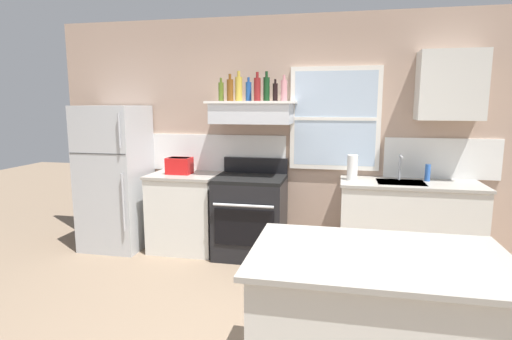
{
  "coord_description": "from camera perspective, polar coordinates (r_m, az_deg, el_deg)",
  "views": [
    {
      "loc": [
        0.72,
        -2.52,
        1.72
      ],
      "look_at": [
        -0.05,
        1.2,
        1.1
      ],
      "focal_mm": 28.69,
      "sensor_mm": 36.0,
      "label": 1
    }
  ],
  "objects": [
    {
      "name": "back_wall",
      "position": [
        4.81,
        3.44,
        4.87
      ],
      "size": [
        5.4,
        0.11,
        2.7
      ],
      "color": "tan",
      "rests_on": "ground_plane"
    },
    {
      "name": "refrigerator",
      "position": [
        5.16,
        -19.02,
        -0.98
      ],
      "size": [
        0.7,
        0.72,
        1.7
      ],
      "color": "#B7BABC",
      "rests_on": "ground_plane"
    },
    {
      "name": "counter_left_of_stove",
      "position": [
        4.92,
        -9.84,
        -5.75
      ],
      "size": [
        0.79,
        0.63,
        0.91
      ],
      "color": "silver",
      "rests_on": "ground_plane"
    },
    {
      "name": "toaster",
      "position": [
        4.83,
        -10.64,
        0.63
      ],
      "size": [
        0.3,
        0.2,
        0.19
      ],
      "color": "red",
      "rests_on": "counter_left_of_stove"
    },
    {
      "name": "stove_range",
      "position": [
        4.66,
        -0.76,
        -6.37
      ],
      "size": [
        0.76,
        0.69,
        1.09
      ],
      "color": "black",
      "rests_on": "ground_plane"
    },
    {
      "name": "range_hood_shelf",
      "position": [
        4.58,
        -0.53,
        8.06
      ],
      "size": [
        0.96,
        0.52,
        0.24
      ],
      "color": "silver"
    },
    {
      "name": "bottle_olive_oil_square",
      "position": [
        4.68,
        -4.89,
        10.86
      ],
      "size": [
        0.06,
        0.06,
        0.26
      ],
      "color": "#4C601E",
      "rests_on": "range_hood_shelf"
    },
    {
      "name": "bottle_amber_wine",
      "position": [
        4.62,
        -3.65,
        11.11
      ],
      "size": [
        0.07,
        0.07,
        0.3
      ],
      "color": "brown",
      "rests_on": "range_hood_shelf"
    },
    {
      "name": "bottle_champagne_gold_foil",
      "position": [
        4.62,
        -2.42,
        11.28
      ],
      "size": [
        0.08,
        0.08,
        0.33
      ],
      "color": "#B29333",
      "rests_on": "range_hood_shelf"
    },
    {
      "name": "bottle_blue_liqueur",
      "position": [
        4.65,
        -1.05,
        10.93
      ],
      "size": [
        0.07,
        0.07,
        0.26
      ],
      "color": "#1E478C",
      "rests_on": "range_hood_shelf"
    },
    {
      "name": "bottle_red_label_wine",
      "position": [
        4.56,
        0.18,
        11.24
      ],
      "size": [
        0.07,
        0.07,
        0.31
      ],
      "color": "maroon",
      "rests_on": "range_hood_shelf"
    },
    {
      "name": "bottle_dark_green_wine",
      "position": [
        4.6,
        1.48,
        11.27
      ],
      "size": [
        0.07,
        0.07,
        0.32
      ],
      "color": "#143819",
      "rests_on": "range_hood_shelf"
    },
    {
      "name": "bottle_balsamic_dark",
      "position": [
        4.57,
        2.76,
        10.83
      ],
      "size": [
        0.06,
        0.06,
        0.24
      ],
      "color": "black",
      "rests_on": "range_hood_shelf"
    },
    {
      "name": "bottle_rose_pink",
      "position": [
        4.53,
        3.92,
        11.05
      ],
      "size": [
        0.07,
        0.07,
        0.28
      ],
      "color": "#C67F84",
      "rests_on": "range_hood_shelf"
    },
    {
      "name": "counter_right_with_sink",
      "position": [
        4.65,
        20.43,
        -7.08
      ],
      "size": [
        1.43,
        0.63,
        0.91
      ],
      "color": "silver",
      "rests_on": "ground_plane"
    },
    {
      "name": "sink_faucet",
      "position": [
        4.6,
        19.46,
        0.8
      ],
      "size": [
        0.03,
        0.17,
        0.28
      ],
      "color": "silver",
      "rests_on": "counter_right_with_sink"
    },
    {
      "name": "paper_towel_roll",
      "position": [
        4.47,
        13.29,
        0.33
      ],
      "size": [
        0.11,
        0.11,
        0.27
      ],
      "primitive_type": "cylinder",
      "color": "white",
      "rests_on": "counter_right_with_sink"
    },
    {
      "name": "dish_soap_bottle",
      "position": [
        4.66,
        22.81,
        -0.34
      ],
      "size": [
        0.06,
        0.06,
        0.18
      ],
      "primitive_type": "cylinder",
      "color": "blue",
      "rests_on": "counter_right_with_sink"
    },
    {
      "name": "kitchen_island",
      "position": [
        2.55,
        16.33,
        -20.74
      ],
      "size": [
        1.4,
        0.9,
        0.91
      ],
      "color": "silver",
      "rests_on": "ground_plane"
    },
    {
      "name": "upper_cabinet_right",
      "position": [
        4.69,
        25.48,
        10.59
      ],
      "size": [
        0.64,
        0.32,
        0.7
      ],
      "color": "silver"
    }
  ]
}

